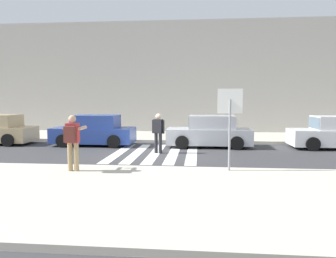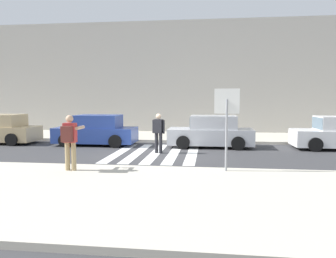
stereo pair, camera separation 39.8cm
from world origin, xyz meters
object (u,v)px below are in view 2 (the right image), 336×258
(pedestrian_crossing, at_px, (158,131))
(photographer_with_backpack, at_px, (70,138))
(parked_car_silver, at_px, (211,132))
(parked_car_blue, at_px, (97,131))
(stop_sign, at_px, (227,111))

(pedestrian_crossing, bearing_deg, photographer_with_backpack, -115.50)
(pedestrian_crossing, distance_m, parked_car_silver, 3.12)
(parked_car_blue, xyz_separation_m, parked_car_silver, (5.82, 0.00, 0.00))
(stop_sign, bearing_deg, parked_car_silver, 94.01)
(stop_sign, relative_size, pedestrian_crossing, 1.47)
(stop_sign, bearing_deg, pedestrian_crossing, 125.18)
(stop_sign, height_order, photographer_with_backpack, stop_sign)
(pedestrian_crossing, relative_size, parked_car_blue, 0.42)
(stop_sign, distance_m, parked_car_silver, 6.08)
(photographer_with_backpack, xyz_separation_m, parked_car_blue, (-1.44, 6.50, -0.44))
(parked_car_blue, bearing_deg, photographer_with_backpack, -77.52)
(parked_car_silver, bearing_deg, stop_sign, -85.99)
(parked_car_blue, height_order, parked_car_silver, same)
(stop_sign, distance_m, pedestrian_crossing, 4.80)
(stop_sign, relative_size, parked_car_blue, 0.62)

